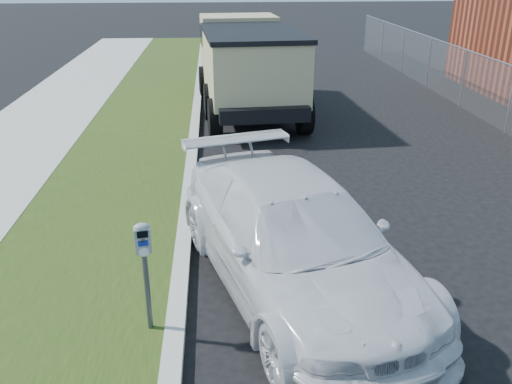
{
  "coord_description": "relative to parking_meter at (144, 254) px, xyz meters",
  "views": [
    {
      "loc": [
        -2.01,
        -6.9,
        4.38
      ],
      "look_at": [
        -1.4,
        1.0,
        1.0
      ],
      "focal_mm": 38.0,
      "sensor_mm": 36.0,
      "label": 1
    }
  ],
  "objects": [
    {
      "name": "ground",
      "position": [
        2.9,
        1.2,
        -1.19
      ],
      "size": [
        120.0,
        120.0,
        0.0
      ],
      "primitive_type": "plane",
      "color": "black",
      "rests_on": "ground"
    },
    {
      "name": "streetside",
      "position": [
        -2.66,
        3.2,
        -1.12
      ],
      "size": [
        6.12,
        50.0,
        0.15
      ],
      "color": "#97978F",
      "rests_on": "ground"
    },
    {
      "name": "parking_meter",
      "position": [
        0.0,
        0.0,
        0.0
      ],
      "size": [
        0.22,
        0.17,
        1.46
      ],
      "rotation": [
        0.0,
        0.0,
        0.18
      ],
      "color": "#3F4247",
      "rests_on": "ground"
    },
    {
      "name": "white_wagon",
      "position": [
        1.95,
        1.05,
        -0.39
      ],
      "size": [
        3.69,
        5.94,
        1.61
      ],
      "primitive_type": "imported",
      "rotation": [
        0.0,
        0.0,
        0.28
      ],
      "color": "silver",
      "rests_on": "ground"
    },
    {
      "name": "dump_truck",
      "position": [
        1.91,
        11.26,
        0.34
      ],
      "size": [
        3.19,
        7.09,
        2.71
      ],
      "rotation": [
        0.0,
        0.0,
        0.07
      ],
      "color": "black",
      "rests_on": "ground"
    }
  ]
}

